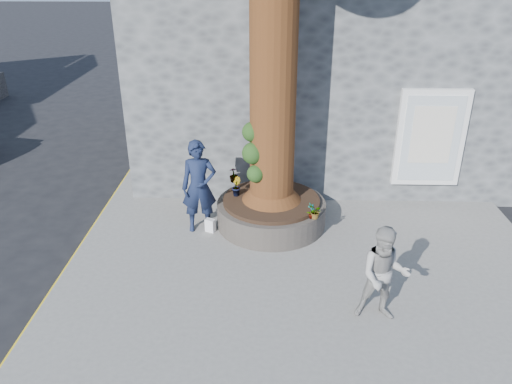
{
  "coord_description": "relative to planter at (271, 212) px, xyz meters",
  "views": [
    {
      "loc": [
        0.74,
        -7.42,
        5.36
      ],
      "look_at": [
        0.5,
        1.21,
        1.25
      ],
      "focal_mm": 35.0,
      "sensor_mm": 36.0,
      "label": 1
    }
  ],
  "objects": [
    {
      "name": "plant_b",
      "position": [
        -0.75,
        0.16,
        0.51
      ],
      "size": [
        0.25,
        0.26,
        0.41
      ],
      "primitive_type": "imported",
      "rotation": [
        0.0,
        0.0,
        1.73
      ],
      "color": "gray",
      "rests_on": "planter"
    },
    {
      "name": "man",
      "position": [
        -1.48,
        -0.26,
        0.69
      ],
      "size": [
        0.78,
        0.57,
        1.96
      ],
      "primitive_type": "imported",
      "rotation": [
        0.0,
        0.0,
        0.16
      ],
      "color": "#151E39",
      "rests_on": "pavement"
    },
    {
      "name": "yellow_line",
      "position": [
        -3.85,
        -1.0,
        -0.41
      ],
      "size": [
        0.1,
        30.0,
        0.01
      ],
      "primitive_type": "cube",
      "color": "yellow",
      "rests_on": "ground"
    },
    {
      "name": "planter",
      "position": [
        0.0,
        0.0,
        0.0
      ],
      "size": [
        2.3,
        2.3,
        0.6
      ],
      "color": "black",
      "rests_on": "pavement"
    },
    {
      "name": "stone_shop",
      "position": [
        1.7,
        5.2,
        2.75
      ],
      "size": [
        10.3,
        8.3,
        6.3
      ],
      "color": "#46494B",
      "rests_on": "ground"
    },
    {
      "name": "pavement",
      "position": [
        0.7,
        -1.0,
        -0.35
      ],
      "size": [
        9.0,
        8.0,
        0.12
      ],
      "primitive_type": "cube",
      "color": "slate",
      "rests_on": "ground"
    },
    {
      "name": "plant_a",
      "position": [
        0.77,
        -0.85,
        0.47
      ],
      "size": [
        0.2,
        0.21,
        0.33
      ],
      "primitive_type": "imported",
      "rotation": [
        0.0,
        0.0,
        0.85
      ],
      "color": "gray",
      "rests_on": "planter"
    },
    {
      "name": "plant_d",
      "position": [
        0.85,
        -0.85,
        0.45
      ],
      "size": [
        0.3,
        0.32,
        0.29
      ],
      "primitive_type": "imported",
      "rotation": [
        0.0,
        0.0,
        4.97
      ],
      "color": "gray",
      "rests_on": "planter"
    },
    {
      "name": "ground",
      "position": [
        -0.8,
        -2.0,
        -0.41
      ],
      "size": [
        120.0,
        120.0,
        0.0
      ],
      "primitive_type": "plane",
      "color": "black",
      "rests_on": "ground"
    },
    {
      "name": "plant_c",
      "position": [
        -0.85,
        0.85,
        0.48
      ],
      "size": [
        0.24,
        0.24,
        0.35
      ],
      "primitive_type": "imported",
      "rotation": [
        0.0,
        0.0,
        3.44
      ],
      "color": "gray",
      "rests_on": "planter"
    },
    {
      "name": "woman",
      "position": [
        1.73,
        -3.01,
        0.51
      ],
      "size": [
        0.84,
        0.69,
        1.61
      ],
      "primitive_type": "imported",
      "rotation": [
        0.0,
        0.0,
        -0.1
      ],
      "color": "#999792",
      "rests_on": "pavement"
    },
    {
      "name": "shopping_bag",
      "position": [
        -1.27,
        -0.36,
        -0.15
      ],
      "size": [
        0.23,
        0.19,
        0.28
      ],
      "primitive_type": "cube",
      "rotation": [
        0.0,
        0.0,
        -0.44
      ],
      "color": "white",
      "rests_on": "pavement"
    }
  ]
}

